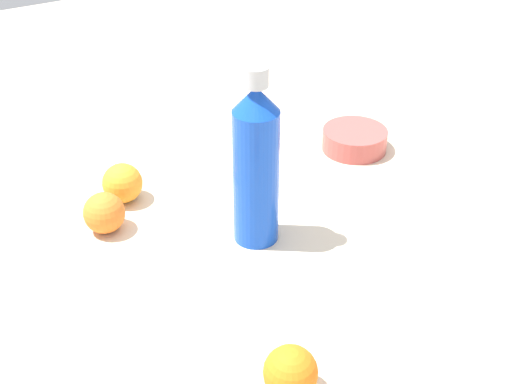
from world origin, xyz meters
TOP-DOWN VIEW (x-y plane):
  - ground_plane at (0.00, 0.00)m, footprint 2.40×2.40m
  - water_bottle at (-0.04, -0.04)m, footprint 0.07×0.07m
  - orange_0 at (-0.18, 0.15)m, footprint 0.06×0.06m
  - orange_1 at (-0.16, -0.32)m, footprint 0.06×0.06m
  - orange_2 at (-0.23, 0.08)m, footprint 0.06×0.06m
  - ceramic_bowl at (0.25, 0.10)m, footprint 0.12×0.12m

SIDE VIEW (x-z plane):
  - ground_plane at x=0.00m, z-range 0.00..0.00m
  - ceramic_bowl at x=0.25m, z-range 0.00..0.04m
  - orange_1 at x=-0.16m, z-range 0.00..0.06m
  - orange_2 at x=-0.23m, z-range 0.00..0.06m
  - orange_0 at x=-0.18m, z-range 0.00..0.06m
  - water_bottle at x=-0.04m, z-range -0.01..0.26m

